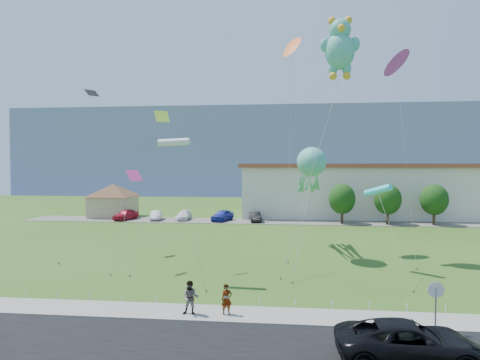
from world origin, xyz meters
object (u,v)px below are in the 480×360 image
Objects in this scene: pedestrian_left at (227,299)px; pedestrian_right at (191,298)px; parked_car_white at (184,215)px; octopus_kite at (311,171)px; parked_car_red at (126,214)px; parked_car_black at (255,217)px; warehouse at (439,190)px; stop_sign at (436,295)px; parked_car_blue at (222,215)px; suv at (409,342)px; teddy_bear_kite at (340,47)px; parked_car_silver at (156,215)px; pavilion at (113,197)px.

pedestrian_right is at bearing 162.28° from pedestrian_left.
octopus_kite reaches higher than parked_car_white.
pedestrian_left is 18.14m from octopus_kite.
parked_car_red is 1.09× the size of parked_car_black.
parked_car_white is (-38.31, -8.63, -3.43)m from warehouse.
stop_sign is 0.55× the size of parked_car_blue.
suv reaches higher than parked_car_black.
teddy_bear_kite is (8.89, -21.53, 17.50)m from parked_car_black.
pedestrian_left is 0.90× the size of pedestrian_right.
parked_car_silver is at bearing 27.26° from suv.
pedestrian_left is 0.39× the size of parked_car_black.
parked_car_white is at bearing 166.18° from parked_car_black.
suv is 10.83m from pedestrian_right.
warehouse is 24.40× the size of stop_sign.
teddy_bear_kite reaches higher than octopus_kite.
suv is at bearing -122.65° from stop_sign.
pedestrian_left is (-10.14, 1.25, -0.97)m from stop_sign.
parked_car_white is at bearing 22.79° from suv.
pavilion reaches higher than parked_car_blue.
stop_sign is 0.17× the size of octopus_kite.
pavilion is 2.23× the size of parked_car_black.
parked_car_silver reaches higher than parked_car_white.
teddy_bear_kite is at bearing -22.68° from parked_car_red.
parked_car_blue is (-5.91, 37.82, -0.06)m from pedestrian_left.
parked_car_black is (-11.36, 38.79, -1.13)m from stop_sign.
teddy_bear_kite is at bearing -50.84° from parked_car_white.
octopus_kite reaches higher than pedestrian_left.
teddy_bear_kite is (31.04, -24.94, 15.22)m from pavilion.
parked_car_white is 5.78m from parked_car_blue.
pavilion is 0.62× the size of octopus_kite.
parked_car_black is (0.67, 37.75, -0.25)m from pedestrian_right.
parked_car_blue is at bearing -10.14° from parked_car_silver.
suv is at bearing -55.39° from pavilion.
suv is (-18.61, -51.50, -3.26)m from warehouse.
stop_sign is at bearing -81.87° from teddy_bear_kite.
parked_car_silver is 9.70m from parked_car_blue.
suv is 44.60m from parked_car_blue.
parked_car_white is (3.94, 0.48, -0.02)m from parked_car_silver.
parked_car_white is at bearing 130.91° from teddy_bear_kite.
pavilion is at bearing 148.25° from parked_car_silver.
warehouse is 15.37× the size of parked_car_silver.
pedestrian_right is at bearing -66.23° from parked_car_blue.
parked_car_silver is at bearing 123.37° from stop_sign.
parked_car_black reaches higher than parked_car_white.
suv reaches higher than parked_car_red.
pedestrian_left is 40.94m from parked_car_silver.
octopus_kite is 0.71× the size of teddy_bear_kite.
pavilion is 5.18× the size of pedestrian_right.
parked_car_silver is (4.40, 0.44, -0.11)m from parked_car_red.
parked_car_blue is (17.44, -3.14, -2.18)m from pavilion.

